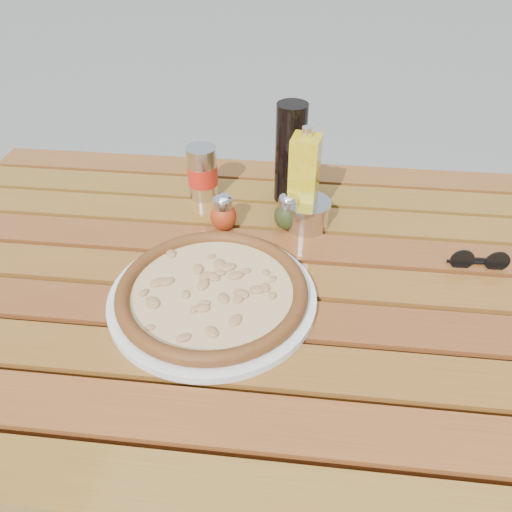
# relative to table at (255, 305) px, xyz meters

# --- Properties ---
(ground) EXTENTS (60.00, 60.00, 0.00)m
(ground) POSITION_rel_table_xyz_m (0.00, 0.00, -0.67)
(ground) COLOR slate
(ground) RESTS_ON ground
(table) EXTENTS (1.40, 0.90, 0.75)m
(table) POSITION_rel_table_xyz_m (0.00, 0.00, 0.00)
(table) COLOR #3B210D
(table) RESTS_ON ground
(plate) EXTENTS (0.41, 0.41, 0.01)m
(plate) POSITION_rel_table_xyz_m (-0.07, -0.07, 0.08)
(plate) COLOR white
(plate) RESTS_ON table
(pizza) EXTENTS (0.39, 0.39, 0.03)m
(pizza) POSITION_rel_table_xyz_m (-0.07, -0.07, 0.10)
(pizza) COLOR #F6E4B0
(pizza) RESTS_ON plate
(pepper_shaker) EXTENTS (0.06, 0.06, 0.08)m
(pepper_shaker) POSITION_rel_table_xyz_m (-0.08, 0.14, 0.11)
(pepper_shaker) COLOR #BC3C15
(pepper_shaker) RESTS_ON table
(oregano_shaker) EXTENTS (0.06, 0.06, 0.08)m
(oregano_shaker) POSITION_rel_table_xyz_m (0.05, 0.16, 0.11)
(oregano_shaker) COLOR #353F19
(oregano_shaker) RESTS_ON table
(dark_bottle) EXTENTS (0.08, 0.08, 0.22)m
(dark_bottle) POSITION_rel_table_xyz_m (0.05, 0.28, 0.19)
(dark_bottle) COLOR black
(dark_bottle) RESTS_ON table
(soda_can) EXTENTS (0.09, 0.09, 0.12)m
(soda_can) POSITION_rel_table_xyz_m (-0.15, 0.27, 0.13)
(soda_can) COLOR silver
(soda_can) RESTS_ON table
(olive_oil_cruet) EXTENTS (0.06, 0.06, 0.21)m
(olive_oil_cruet) POSITION_rel_table_xyz_m (0.08, 0.19, 0.17)
(olive_oil_cruet) COLOR gold
(olive_oil_cruet) RESTS_ON table
(parmesan_tin) EXTENTS (0.10, 0.10, 0.07)m
(parmesan_tin) POSITION_rel_table_xyz_m (0.09, 0.17, 0.11)
(parmesan_tin) COLOR silver
(parmesan_tin) RESTS_ON table
(sunglasses) EXTENTS (0.11, 0.03, 0.04)m
(sunglasses) POSITION_rel_table_xyz_m (0.41, 0.07, 0.09)
(sunglasses) COLOR black
(sunglasses) RESTS_ON table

